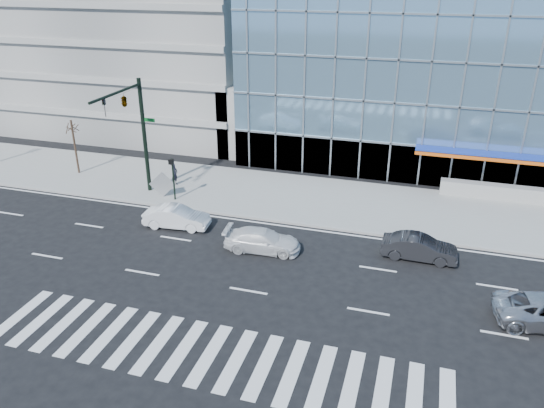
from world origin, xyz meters
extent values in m
plane|color=black|center=(0.00, 0.00, 0.00)|extent=(160.00, 160.00, 0.00)
cube|color=gray|center=(0.00, 8.00, 0.07)|extent=(120.00, 8.00, 0.15)
cube|color=#73A0C0|center=(14.00, 26.00, 7.50)|extent=(42.00, 26.00, 15.00)
cube|color=gray|center=(-20.00, 26.00, 10.00)|extent=(24.00, 24.00, 20.00)
cube|color=gray|center=(-6.00, 18.00, 3.00)|extent=(6.00, 8.00, 6.00)
cylinder|color=black|center=(-11.00, 6.00, 4.15)|extent=(0.28, 0.28, 8.00)
cylinder|color=black|center=(-11.00, 3.20, 7.75)|extent=(0.18, 5.60, 0.18)
imported|color=black|center=(-11.00, 1.80, 7.15)|extent=(0.18, 0.22, 1.10)
imported|color=black|center=(-11.00, 4.00, 7.15)|extent=(0.48, 2.24, 0.90)
cube|color=#0C591E|center=(-10.55, 6.00, 5.35)|extent=(0.90, 0.05, 0.25)
cylinder|color=black|center=(-8.50, 5.00, 1.65)|extent=(0.12, 0.12, 3.00)
cube|color=black|center=(-8.50, 4.85, 2.95)|extent=(0.30, 0.25, 0.35)
cylinder|color=#332319|center=(-18.00, 7.50, 2.25)|extent=(0.16, 0.16, 4.20)
ellipsoid|color=#332319|center=(-18.00, 7.50, 3.93)|extent=(1.10, 1.10, 0.90)
imported|color=silver|center=(-0.60, 0.17, 0.63)|extent=(4.51, 2.16, 1.27)
imported|color=white|center=(-6.60, 1.45, 0.67)|extent=(4.20, 1.81, 1.35)
imported|color=black|center=(8.01, 1.80, 0.68)|extent=(4.13, 1.48, 1.36)
imported|color=black|center=(-9.67, 7.39, 0.98)|extent=(0.50, 0.66, 1.65)
cube|color=#999999|center=(-9.50, 5.20, 1.07)|extent=(1.78, 0.59, 1.84)
camera|label=1|loc=(7.65, -25.15, 14.97)|focal=35.00mm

